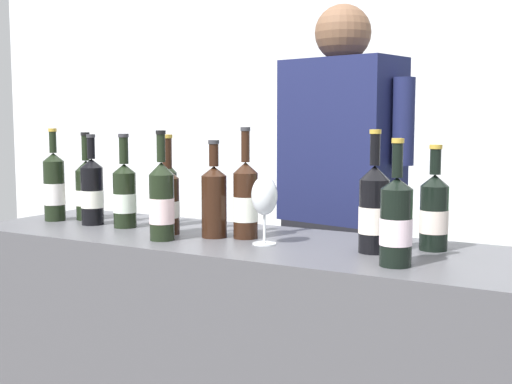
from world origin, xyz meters
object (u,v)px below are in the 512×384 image
wine_bottle_1 (54,187)px  wine_bottle_4 (167,191)px  wine_bottle_0 (168,200)px  wine_bottle_2 (434,212)px  wine_bottle_9 (87,190)px  wine_bottle_11 (92,192)px  person_server (340,238)px  wine_glass (264,198)px  wine_bottle_10 (396,222)px  wine_bottle_8 (125,195)px  wine_bottle_3 (374,210)px  wine_bottle_6 (214,199)px  wine_bottle_7 (162,202)px  wine_bottle_5 (246,200)px

wine_bottle_1 → wine_bottle_4: size_ratio=1.07×
wine_bottle_0 → wine_bottle_2: bearing=11.0°
wine_bottle_9 → wine_bottle_11: size_ratio=1.01×
wine_bottle_4 → person_server: bearing=53.7°
wine_bottle_11 → wine_glass: bearing=-2.5°
wine_bottle_11 → person_server: 0.97m
wine_bottle_4 → wine_bottle_10: (0.90, -0.23, -0.01)m
wine_bottle_4 → wine_bottle_9: bearing=-175.9°
wine_bottle_8 → wine_glass: bearing=-3.9°
wine_bottle_1 → wine_bottle_4: wine_bottle_1 is taller
wine_bottle_3 → wine_bottle_10: size_ratio=1.06×
wine_bottle_6 → wine_bottle_7: bearing=-132.8°
wine_bottle_6 → wine_bottle_0: bearing=-171.5°
wine_bottle_10 → person_server: (-0.48, 0.80, -0.21)m
wine_bottle_7 → wine_bottle_4: bearing=124.0°
wine_bottle_6 → wine_bottle_5: bearing=20.6°
wine_bottle_7 → wine_bottle_10: 0.75m
wine_bottle_3 → person_server: size_ratio=0.20×
wine_bottle_4 → wine_glass: bearing=-16.2°
wine_bottle_11 → wine_bottle_6: bearing=-0.5°
wine_bottle_1 → wine_bottle_10: wine_bottle_1 is taller
wine_bottle_1 → wine_bottle_2: bearing=5.4°
wine_bottle_0 → wine_glass: bearing=-0.4°
wine_bottle_0 → wine_bottle_11: wine_bottle_0 is taller
wine_bottle_4 → wine_bottle_5: bearing=-11.3°
wine_bottle_5 → wine_glass: wine_bottle_5 is taller
wine_bottle_1 → wine_bottle_11: (0.19, -0.00, -0.01)m
wine_bottle_8 → wine_bottle_11: bearing=-176.9°
wine_bottle_4 → person_server: 0.74m
wine_bottle_5 → wine_bottle_8: bearing=-177.2°
wine_bottle_6 → wine_bottle_4: bearing=158.0°
wine_bottle_4 → wine_bottle_11: size_ratio=0.99×
wine_bottle_2 → wine_bottle_10: 0.26m
wine_bottle_0 → wine_bottle_5: bearing=13.1°
wine_bottle_1 → wine_bottle_8: wine_bottle_1 is taller
wine_bottle_4 → wine_glass: size_ratio=1.54×
wine_bottle_9 → wine_glass: (0.82, -0.11, 0.03)m
wine_bottle_0 → wine_bottle_10: bearing=-7.0°
wine_bottle_3 → wine_bottle_6: (-0.52, -0.02, -0.00)m
wine_bottle_2 → wine_bottle_6: wine_bottle_6 is taller
wine_bottle_0 → wine_bottle_6: 0.17m
wine_bottle_7 → wine_bottle_9: wine_bottle_7 is taller
wine_bottle_6 → wine_bottle_9: size_ratio=0.95×
wine_bottle_5 → wine_bottle_7: bearing=-142.8°
wine_bottle_9 → wine_bottle_7: bearing=-21.9°
wine_bottle_0 → wine_bottle_11: 0.36m
wine_bottle_8 → wine_bottle_4: bearing=41.2°
wine_bottle_1 → person_server: 1.11m
wine_bottle_1 → wine_bottle_8: (0.33, 0.01, -0.01)m
wine_bottle_3 → wine_bottle_6: wine_bottle_3 is taller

